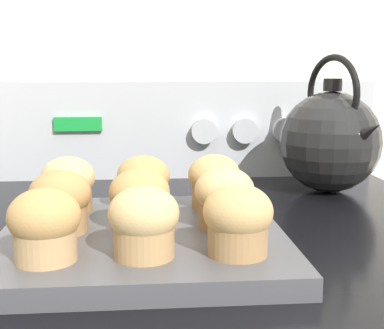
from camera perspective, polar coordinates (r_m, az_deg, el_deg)
The scene contains 13 objects.
wall_back at distance 1.04m, azimuth -2.39°, elevation 15.94°, with size 8.00×0.05×2.40m.
control_panel at distance 0.99m, azimuth -1.99°, elevation 3.79°, with size 0.74×0.07×0.18m.
muffin_pan at distance 0.60m, azimuth -5.34°, elevation -7.91°, with size 0.31×0.31×0.02m.
muffin_r0_c0 at distance 0.51m, azimuth -15.45°, elevation -6.24°, with size 0.07×0.07×0.07m.
muffin_r0_c1 at distance 0.50m, azimuth -5.16°, elevation -6.12°, with size 0.07×0.07×0.07m.
muffin_r0_c2 at distance 0.51m, azimuth 4.91°, elevation -5.91°, with size 0.07×0.07×0.07m.
muffin_r1_c0 at distance 0.59m, azimuth -13.88°, elevation -3.83°, with size 0.07×0.07×0.07m.
muffin_r1_c1 at distance 0.59m, azimuth -5.62°, elevation -3.74°, with size 0.07×0.07×0.07m.
muffin_r1_c2 at distance 0.60m, azimuth 3.47°, elevation -3.53°, with size 0.07×0.07×0.07m.
muffin_r2_c0 at distance 0.68m, azimuth -13.06°, elevation -2.02°, with size 0.07×0.07×0.07m.
muffin_r2_c1 at distance 0.67m, azimuth -5.19°, elevation -1.93°, with size 0.07×0.07×0.07m.
muffin_r2_c2 at distance 0.68m, azimuth 2.38°, elevation -1.78°, with size 0.07×0.07×0.07m.
tea_kettle at distance 0.89m, azimuth 14.59°, elevation 2.55°, with size 0.16×0.20×0.22m.
Camera 1 is at (-0.05, -0.32, 1.09)m, focal length 50.00 mm.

